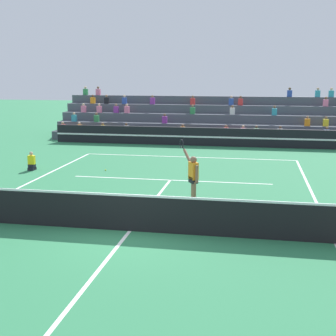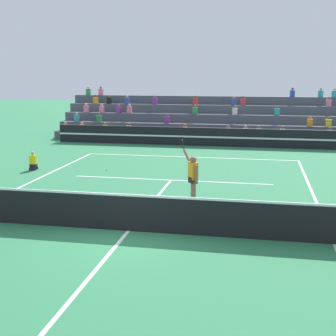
{
  "view_description": "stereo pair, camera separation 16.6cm",
  "coord_description": "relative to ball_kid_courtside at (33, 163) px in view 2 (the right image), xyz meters",
  "views": [
    {
      "loc": [
        3.29,
        -12.03,
        4.33
      ],
      "look_at": [
        0.43,
        3.56,
        1.1
      ],
      "focal_mm": 50.0,
      "sensor_mm": 36.0,
      "label": 1
    },
    {
      "loc": [
        3.46,
        -12.0,
        4.33
      ],
      "look_at": [
        0.43,
        3.56,
        1.1
      ],
      "focal_mm": 50.0,
      "sensor_mm": 36.0,
      "label": 2
    }
  ],
  "objects": [
    {
      "name": "tennis_ball",
      "position": [
        3.33,
        0.46,
        -0.3
      ],
      "size": [
        0.07,
        0.07,
        0.07
      ],
      "primitive_type": "sphere",
      "color": "#C6DB33",
      "rests_on": "ground"
    },
    {
      "name": "sponsor_banner_wall",
      "position": [
        6.54,
        8.66,
        0.22
      ],
      "size": [
        18.0,
        0.26,
        1.1
      ],
      "color": "black",
      "rests_on": "ground"
    },
    {
      "name": "tennis_net",
      "position": [
        6.54,
        -7.3,
        0.21
      ],
      "size": [
        12.0,
        0.1,
        1.1
      ],
      "color": "black",
      "rests_on": "ground"
    },
    {
      "name": "court_lines",
      "position": [
        6.54,
        -7.3,
        -0.33
      ],
      "size": [
        11.1,
        23.9,
        0.01
      ],
      "color": "white",
      "rests_on": "ground"
    },
    {
      "name": "ball_kid_courtside",
      "position": [
        0.0,
        0.0,
        0.0
      ],
      "size": [
        0.3,
        0.36,
        0.84
      ],
      "color": "black",
      "rests_on": "ground"
    },
    {
      "name": "bleacher_stand",
      "position": [
        6.54,
        12.46,
        0.68
      ],
      "size": [
        19.61,
        4.75,
        3.38
      ],
      "color": "#4C515B",
      "rests_on": "ground"
    },
    {
      "name": "ground_plane",
      "position": [
        6.54,
        -7.3,
        -0.33
      ],
      "size": [
        120.0,
        120.0,
        0.0
      ],
      "primitive_type": "plane",
      "color": "#2D7A4C"
    },
    {
      "name": "tennis_player",
      "position": [
        7.97,
        -4.67,
        0.65
      ],
      "size": [
        0.83,
        1.2,
        2.21
      ],
      "color": "brown",
      "rests_on": "ground"
    }
  ]
}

